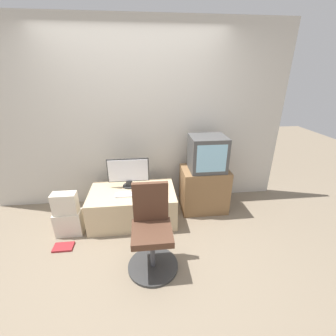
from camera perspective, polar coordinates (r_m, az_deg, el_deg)
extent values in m
plane|color=#7F705B|center=(2.75, -6.82, -21.56)|extent=(12.00, 12.00, 0.00)
cube|color=beige|center=(3.34, -7.92, 12.15)|extent=(4.40, 0.05, 2.60)
cube|color=#CCB289|center=(3.20, -8.85, -9.37)|extent=(1.15, 0.69, 0.44)
cube|color=olive|center=(3.40, 9.06, -5.25)|extent=(0.66, 0.49, 0.65)
cylinder|color=#2D2D2D|center=(3.22, -9.78, -4.45)|extent=(0.18, 0.18, 0.02)
cylinder|color=#2D2D2D|center=(3.20, -9.83, -3.72)|extent=(0.09, 0.09, 0.07)
cube|color=#2D2D2D|center=(3.12, -10.07, -0.55)|extent=(0.57, 0.01, 0.34)
cube|color=silver|center=(3.12, -10.07, -0.59)|extent=(0.54, 0.02, 0.31)
cube|color=silver|center=(3.01, -10.01, -6.61)|extent=(0.34, 0.12, 0.01)
ellipsoid|color=#4C4C51|center=(3.01, -5.93, -6.19)|extent=(0.06, 0.04, 0.03)
cube|color=#474747|center=(3.17, 9.96, 3.70)|extent=(0.49, 0.43, 0.48)
cube|color=#8CC6E5|center=(2.98, 11.03, 2.34)|extent=(0.40, 0.01, 0.38)
cylinder|color=#333333|center=(2.64, -3.80, -23.51)|extent=(0.54, 0.54, 0.03)
cylinder|color=#4C4C51|center=(2.49, -3.94, -20.21)|extent=(0.05, 0.05, 0.39)
cube|color=#513323|center=(2.34, -4.10, -16.13)|extent=(0.40, 0.40, 0.07)
cube|color=#513323|center=(2.33, -4.47, -8.54)|extent=(0.36, 0.05, 0.44)
cube|color=beige|center=(3.20, -23.82, -12.65)|extent=(0.33, 0.18, 0.32)
cube|color=beige|center=(3.05, -24.71, -8.14)|extent=(0.29, 0.15, 0.27)
cube|color=maroon|center=(3.10, -25.02, -17.73)|extent=(0.23, 0.15, 0.02)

